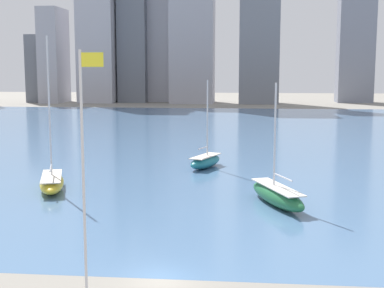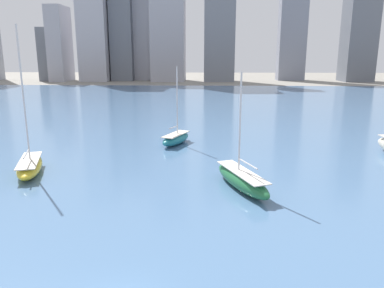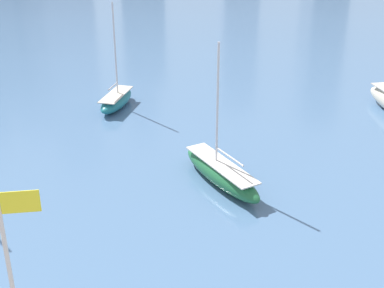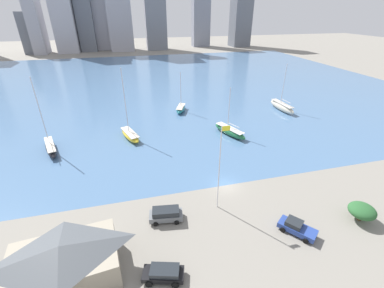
% 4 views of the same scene
% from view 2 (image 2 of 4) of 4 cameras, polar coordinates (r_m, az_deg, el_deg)
% --- Properties ---
extents(harbor_water, '(180.00, 140.00, 0.00)m').
position_cam_2_polar(harbor_water, '(87.42, -0.67, 5.13)').
color(harbor_water, '#4C7099').
rests_on(harbor_water, ground_plane).
extents(distant_city_skyline, '(192.14, 25.68, 71.76)m').
position_cam_2_polar(distant_city_skyline, '(187.84, -6.01, 18.50)').
color(distant_city_skyline, '#8E939E').
rests_on(distant_city_skyline, ground_plane).
extents(sailboat_green, '(5.70, 10.01, 11.28)m').
position_cam_2_polar(sailboat_green, '(36.89, 7.59, -5.37)').
color(sailboat_green, '#236B3D').
rests_on(sailboat_green, harbor_water).
extents(sailboat_teal, '(4.71, 7.37, 11.13)m').
position_cam_2_polar(sailboat_teal, '(54.43, -2.48, 0.85)').
color(sailboat_teal, '#1E757F').
rests_on(sailboat_teal, harbor_water).
extents(sailboat_yellow, '(5.07, 9.17, 15.86)m').
position_cam_2_polar(sailboat_yellow, '(44.99, -23.49, -3.00)').
color(sailboat_yellow, yellow).
rests_on(sailboat_yellow, harbor_water).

